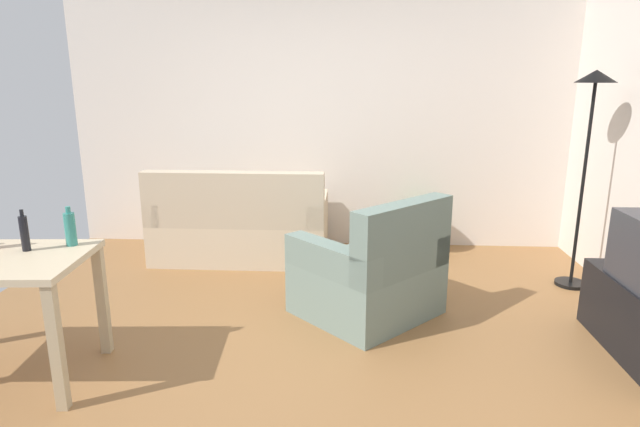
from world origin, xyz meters
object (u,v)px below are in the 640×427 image
object	(u,v)px
armchair	(372,275)
bottle_tall	(70,229)
couch	(241,228)
potted_plant	(423,221)
torchiere_lamp	(591,121)
bottle_dark	(24,233)

from	to	relation	value
armchair	bottle_tall	world-z (taller)	bottle_tall
couch	potted_plant	size ratio (longest dim) A/B	2.95
armchair	torchiere_lamp	bearing A→B (deg)	156.35
torchiere_lamp	bottle_tall	distance (m)	3.93
armchair	potted_plant	bearing A→B (deg)	-155.82
torchiere_lamp	potted_plant	size ratio (longest dim) A/B	3.18
torchiere_lamp	potted_plant	bearing A→B (deg)	144.27
torchiere_lamp	bottle_dark	size ratio (longest dim) A/B	7.28
couch	bottle_tall	size ratio (longest dim) A/B	6.96
bottle_dark	bottle_tall	size ratio (longest dim) A/B	1.03
potted_plant	armchair	world-z (taller)	armchair
couch	potted_plant	xyz separation A→B (m)	(1.83, 0.31, 0.02)
potted_plant	couch	bearing A→B (deg)	-170.30
armchair	bottle_dark	size ratio (longest dim) A/B	4.95
couch	torchiere_lamp	bearing A→B (deg)	169.93
couch	armchair	xyz separation A→B (m)	(1.25, -1.23, 0.01)
bottle_dark	potted_plant	bearing A→B (deg)	42.61
torchiere_lamp	armchair	bearing A→B (deg)	-158.30
armchair	bottle_tall	xyz separation A→B (m)	(-1.85, -0.77, 0.54)
bottle_dark	armchair	bearing A→B (deg)	23.22
armchair	bottle_tall	bearing A→B (deg)	-22.82
bottle_dark	bottle_tall	distance (m)	0.24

